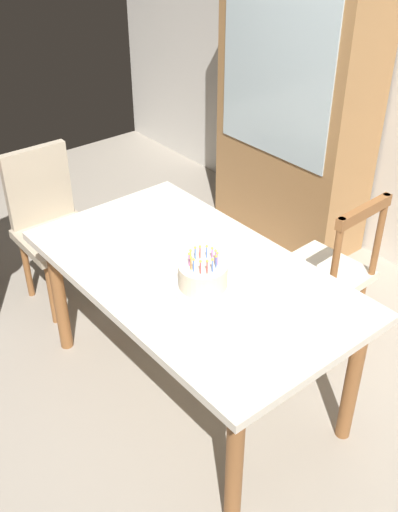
{
  "coord_description": "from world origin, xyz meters",
  "views": [
    {
      "loc": [
        1.75,
        -1.4,
        2.3
      ],
      "look_at": [
        0.05,
        0.0,
        0.85
      ],
      "focal_mm": 41.59,
      "sensor_mm": 36.0,
      "label": 1
    }
  ],
  "objects_px": {
    "plate_far_side": "(215,246)",
    "chair_spindle_back": "(325,275)",
    "birthday_cake": "(203,277)",
    "plate_near_celebrant": "(103,244)",
    "china_cabinet": "(295,106)",
    "chair_upholstered": "(51,219)",
    "dining_table": "(192,285)"
  },
  "relations": [
    {
      "from": "chair_upholstered",
      "to": "china_cabinet",
      "type": "xyz_separation_m",
      "value": [
        0.37,
        1.69,
        0.42
      ]
    },
    {
      "from": "china_cabinet",
      "to": "plate_near_celebrant",
      "type": "bearing_deg",
      "value": -77.65
    },
    {
      "from": "plate_far_side",
      "to": "chair_spindle_back",
      "type": "height_order",
      "value": "chair_spindle_back"
    },
    {
      "from": "dining_table",
      "to": "plate_far_side",
      "type": "bearing_deg",
      "value": 111.25
    },
    {
      "from": "dining_table",
      "to": "chair_spindle_back",
      "type": "distance_m",
      "value": 0.82
    },
    {
      "from": "plate_near_celebrant",
      "to": "birthday_cake",
      "type": "bearing_deg",
      "value": 15.06
    },
    {
      "from": "plate_near_celebrant",
      "to": "plate_far_side",
      "type": "height_order",
      "value": "same"
    },
    {
      "from": "dining_table",
      "to": "chair_spindle_back",
      "type": "height_order",
      "value": "chair_spindle_back"
    },
    {
      "from": "plate_near_celebrant",
      "to": "chair_spindle_back",
      "type": "bearing_deg",
      "value": 58.31
    },
    {
      "from": "dining_table",
      "to": "plate_near_celebrant",
      "type": "bearing_deg",
      "value": -154.95
    },
    {
      "from": "plate_near_celebrant",
      "to": "dining_table",
      "type": "bearing_deg",
      "value": 25.05
    },
    {
      "from": "birthday_cake",
      "to": "plate_near_celebrant",
      "type": "height_order",
      "value": "birthday_cake"
    },
    {
      "from": "plate_near_celebrant",
      "to": "plate_far_side",
      "type": "xyz_separation_m",
      "value": [
        0.36,
        0.41,
        0.0
      ]
    },
    {
      "from": "chair_spindle_back",
      "to": "china_cabinet",
      "type": "height_order",
      "value": "china_cabinet"
    },
    {
      "from": "chair_upholstered",
      "to": "plate_near_celebrant",
      "type": "bearing_deg",
      "value": -5.78
    },
    {
      "from": "plate_far_side",
      "to": "plate_near_celebrant",
      "type": "bearing_deg",
      "value": -131.19
    },
    {
      "from": "dining_table",
      "to": "chair_spindle_back",
      "type": "xyz_separation_m",
      "value": [
        0.17,
        0.78,
        -0.2
      ]
    },
    {
      "from": "birthday_cake",
      "to": "chair_spindle_back",
      "type": "relative_size",
      "value": 0.29
    },
    {
      "from": "dining_table",
      "to": "birthday_cake",
      "type": "bearing_deg",
      "value": -20.09
    },
    {
      "from": "china_cabinet",
      "to": "chair_spindle_back",
      "type": "bearing_deg",
      "value": -37.92
    },
    {
      "from": "dining_table",
      "to": "chair_upholstered",
      "type": "relative_size",
      "value": 1.7
    },
    {
      "from": "birthday_cake",
      "to": "chair_spindle_back",
      "type": "bearing_deg",
      "value": 88.02
    },
    {
      "from": "plate_far_side",
      "to": "chair_spindle_back",
      "type": "xyz_separation_m",
      "value": [
        0.25,
        0.57,
        -0.3
      ]
    },
    {
      "from": "birthday_cake",
      "to": "plate_far_side",
      "type": "relative_size",
      "value": 1.27
    },
    {
      "from": "dining_table",
      "to": "plate_far_side",
      "type": "height_order",
      "value": "plate_far_side"
    },
    {
      "from": "birthday_cake",
      "to": "chair_spindle_back",
      "type": "distance_m",
      "value": 0.9
    },
    {
      "from": "birthday_cake",
      "to": "chair_spindle_back",
      "type": "xyz_separation_m",
      "value": [
        0.03,
        0.83,
        -0.35
      ]
    },
    {
      "from": "birthday_cake",
      "to": "plate_far_side",
      "type": "distance_m",
      "value": 0.34
    },
    {
      "from": "birthday_cake",
      "to": "plate_near_celebrant",
      "type": "xyz_separation_m",
      "value": [
        -0.58,
        -0.16,
        -0.05
      ]
    },
    {
      "from": "birthday_cake",
      "to": "chair_spindle_back",
      "type": "height_order",
      "value": "chair_spindle_back"
    },
    {
      "from": "plate_near_celebrant",
      "to": "chair_spindle_back",
      "type": "relative_size",
      "value": 0.23
    },
    {
      "from": "plate_far_side",
      "to": "chair_spindle_back",
      "type": "relative_size",
      "value": 0.23
    }
  ]
}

